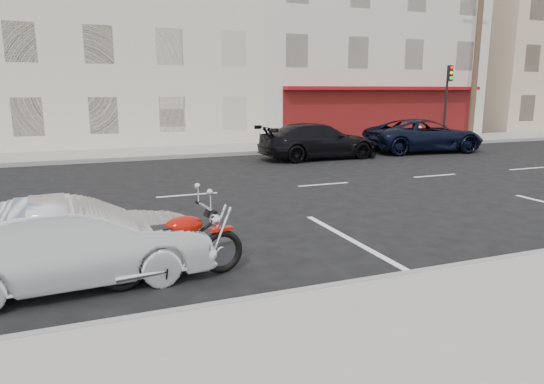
{
  "coord_description": "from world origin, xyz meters",
  "views": [
    {
      "loc": [
        -4.45,
        -12.34,
        2.69
      ],
      "look_at": [
        -1.18,
        -3.99,
        0.8
      ],
      "focal_mm": 32.0,
      "sensor_mm": 36.0,
      "label": 1
    }
  ],
  "objects_px": {
    "sedan_silver": "(75,244)",
    "suv_far": "(424,136)",
    "motorcycle": "(223,242)",
    "car_far": "(318,141)",
    "fire_hydrant": "(419,132)",
    "traffic_light": "(447,93)",
    "utility_pole": "(477,51)"
  },
  "relations": [
    {
      "from": "sedan_silver",
      "to": "suv_far",
      "type": "relative_size",
      "value": 0.71
    },
    {
      "from": "motorcycle",
      "to": "car_far",
      "type": "distance_m",
      "value": 12.68
    },
    {
      "from": "fire_hydrant",
      "to": "sedan_silver",
      "type": "relative_size",
      "value": 0.2
    },
    {
      "from": "traffic_light",
      "to": "sedan_silver",
      "type": "height_order",
      "value": "traffic_light"
    },
    {
      "from": "motorcycle",
      "to": "sedan_silver",
      "type": "height_order",
      "value": "sedan_silver"
    },
    {
      "from": "traffic_light",
      "to": "car_far",
      "type": "xyz_separation_m",
      "value": [
        -9.19,
        -3.38,
        -1.85
      ]
    },
    {
      "from": "motorcycle",
      "to": "sedan_silver",
      "type": "bearing_deg",
      "value": 165.2
    },
    {
      "from": "traffic_light",
      "to": "fire_hydrant",
      "type": "bearing_deg",
      "value": 173.64
    },
    {
      "from": "traffic_light",
      "to": "motorcycle",
      "type": "relative_size",
      "value": 1.8
    },
    {
      "from": "traffic_light",
      "to": "fire_hydrant",
      "type": "distance_m",
      "value": 2.53
    },
    {
      "from": "suv_far",
      "to": "motorcycle",
      "type": "bearing_deg",
      "value": 137.75
    },
    {
      "from": "fire_hydrant",
      "to": "motorcycle",
      "type": "xyz_separation_m",
      "value": [
        -14.61,
        -14.16,
        -0.05
      ]
    },
    {
      "from": "utility_pole",
      "to": "fire_hydrant",
      "type": "relative_size",
      "value": 12.5
    },
    {
      "from": "utility_pole",
      "to": "fire_hydrant",
      "type": "xyz_separation_m",
      "value": [
        -3.5,
        -0.1,
        -4.21
      ]
    },
    {
      "from": "traffic_light",
      "to": "sedan_silver",
      "type": "xyz_separation_m",
      "value": [
        -18.15,
        -13.71,
        -1.95
      ]
    },
    {
      "from": "fire_hydrant",
      "to": "suv_far",
      "type": "xyz_separation_m",
      "value": [
        -2.33,
        -3.29,
        0.19
      ]
    },
    {
      "from": "suv_far",
      "to": "sedan_silver",
      "type": "bearing_deg",
      "value": 132.73
    },
    {
      "from": "utility_pole",
      "to": "sedan_silver",
      "type": "height_order",
      "value": "utility_pole"
    },
    {
      "from": "suv_far",
      "to": "traffic_light",
      "type": "bearing_deg",
      "value": -44.56
    },
    {
      "from": "motorcycle",
      "to": "suv_far",
      "type": "height_order",
      "value": "suv_far"
    },
    {
      "from": "utility_pole",
      "to": "traffic_light",
      "type": "distance_m",
      "value": 2.97
    },
    {
      "from": "motorcycle",
      "to": "car_far",
      "type": "relative_size",
      "value": 0.44
    },
    {
      "from": "utility_pole",
      "to": "motorcycle",
      "type": "bearing_deg",
      "value": -141.78
    },
    {
      "from": "fire_hydrant",
      "to": "sedan_silver",
      "type": "xyz_separation_m",
      "value": [
        -16.65,
        -13.88,
        0.08
      ]
    },
    {
      "from": "fire_hydrant",
      "to": "car_far",
      "type": "height_order",
      "value": "car_far"
    },
    {
      "from": "fire_hydrant",
      "to": "car_far",
      "type": "relative_size",
      "value": 0.15
    },
    {
      "from": "traffic_light",
      "to": "fire_hydrant",
      "type": "relative_size",
      "value": 5.28
    },
    {
      "from": "utility_pole",
      "to": "sedan_silver",
      "type": "xyz_separation_m",
      "value": [
        -20.15,
        -13.98,
        -4.13
      ]
    },
    {
      "from": "utility_pole",
      "to": "sedan_silver",
      "type": "bearing_deg",
      "value": -145.24
    },
    {
      "from": "sedan_silver",
      "to": "suv_far",
      "type": "height_order",
      "value": "suv_far"
    },
    {
      "from": "utility_pole",
      "to": "motorcycle",
      "type": "relative_size",
      "value": 4.26
    },
    {
      "from": "traffic_light",
      "to": "suv_far",
      "type": "bearing_deg",
      "value": -140.8
    }
  ]
}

